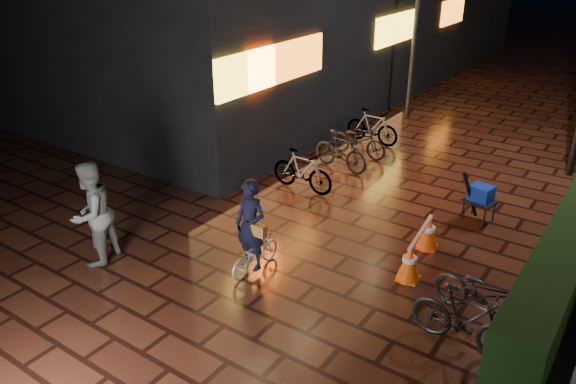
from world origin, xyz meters
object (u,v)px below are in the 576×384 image
Objects in this scene: bystander_person at (92,214)px; traffic_barrier at (419,247)px; cyclist at (253,239)px; cart_assembly at (480,195)px.

bystander_person reaches higher than traffic_barrier.
cyclist is 4.82m from cart_assembly.
bystander_person reaches higher than cart_assembly.
cyclist is at bearing -139.91° from traffic_barrier.
traffic_barrier is 1.46× the size of cart_assembly.
cart_assembly is (2.56, 4.09, -0.08)m from cyclist.
cart_assembly reaches higher than traffic_barrier.
bystander_person is 5.71m from traffic_barrier.
cart_assembly is at bearing 124.40° from bystander_person.
cyclist reaches higher than cart_assembly.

